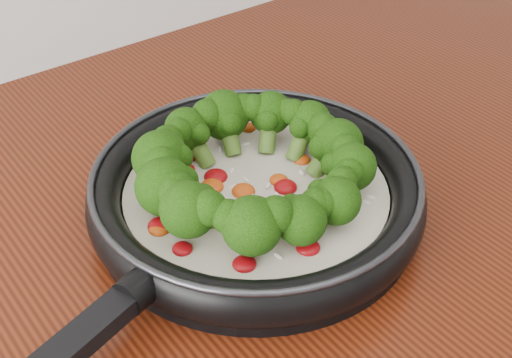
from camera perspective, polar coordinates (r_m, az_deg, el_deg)
skillet at (r=0.74m, az=-0.29°, el=-0.80°), size 0.57×0.44×0.10m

